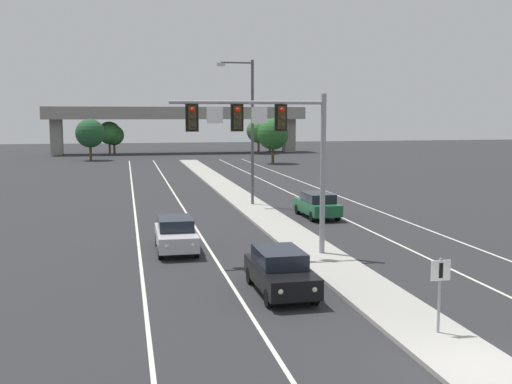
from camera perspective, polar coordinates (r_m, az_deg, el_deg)
name	(u,v)px	position (r m, az deg, el deg)	size (l,w,h in m)	color
ground_plane	(479,373)	(17.13, 19.79, -15.38)	(260.00, 260.00, 0.00)	#28282B
median_island	(291,235)	(33.14, 3.26, -3.95)	(2.40, 110.00, 0.15)	#9E9B93
lane_stripe_oncoming_center	(189,218)	(39.11, -6.12, -2.38)	(0.14, 100.00, 0.01)	silver
lane_stripe_receding_center	(333,213)	(41.11, 7.04, -1.92)	(0.14, 100.00, 0.01)	silver
edge_stripe_left	(136,220)	(38.92, -10.96, -2.51)	(0.14, 100.00, 0.01)	silver
edge_stripe_right	(380,211)	(42.28, 11.27, -1.76)	(0.14, 100.00, 0.01)	silver
overhead_signal_mast	(271,136)	(27.37, 1.34, 5.14)	(6.96, 0.44, 7.20)	gray
median_sign_post	(440,284)	(18.80, 16.51, -8.12)	(0.60, 0.10, 2.20)	gray
street_lamp_median	(249,124)	(43.39, -0.62, 6.28)	(2.58, 0.28, 10.00)	#4C4C51
car_oncoming_black	(280,271)	(22.64, 2.24, -7.24)	(1.86, 4.49, 1.58)	black
car_oncoming_silver	(176,234)	(29.68, -7.36, -3.84)	(1.85, 4.48, 1.58)	#B7B7BC
car_receding_green	(317,205)	(39.12, 5.64, -1.16)	(1.91, 4.51, 1.58)	#195633
overpass_bridge	(177,118)	(104.28, -7.26, 6.72)	(42.40, 6.40, 7.65)	gray
tree_far_left_a	(90,133)	(90.33, -14.98, 5.23)	(4.04, 4.04, 5.84)	#4C3823
tree_far_left_b	(109,133)	(103.72, -13.31, 5.29)	(3.66, 3.66, 5.30)	#4C3823
tree_far_right_b	(259,131)	(102.10, 0.24, 5.62)	(3.97, 3.97, 5.74)	#4C3823
tree_far_right_c	(270,133)	(109.87, 1.27, 5.45)	(3.42, 3.42, 4.95)	#4C3823
tree_far_left_c	(114,135)	(104.05, -12.89, 5.08)	(3.22, 3.22, 4.66)	#4C3823
tree_far_right_a	(273,134)	(81.58, 1.56, 5.33)	(4.10, 4.10, 5.93)	#4C3823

